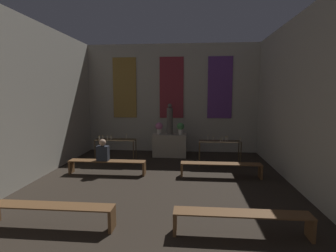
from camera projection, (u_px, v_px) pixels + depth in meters
name	position (u px, v px, depth m)	size (l,w,h in m)	color
wall_back	(172.00, 98.00, 11.45)	(7.63, 0.16, 4.67)	#B2AD9E
altar	(170.00, 145.00, 10.69)	(1.34, 0.69, 0.91)	#ADA38E
statue	(170.00, 120.00, 10.56)	(0.24, 0.24, 1.24)	#5B5651
flower_vase_left	(159.00, 127.00, 10.64)	(0.30, 0.30, 0.47)	beige
flower_vase_right	(181.00, 128.00, 10.56)	(0.30, 0.30, 0.47)	beige
candle_rack_left	(115.00, 142.00, 9.52)	(1.46, 0.49, 1.07)	#473823
candle_rack_right	(220.00, 144.00, 9.19)	(1.46, 0.49, 1.08)	#473823
pew_second_left	(51.00, 210.00, 4.98)	(2.43, 0.36, 0.44)	brown
pew_second_right	(241.00, 218.00, 4.67)	(2.43, 0.36, 0.44)	brown
pew_back_left	(107.00, 164.00, 8.29)	(2.43, 0.36, 0.44)	brown
pew_back_right	(221.00, 167.00, 7.98)	(2.43, 0.36, 0.44)	brown
person_seated	(103.00, 151.00, 8.26)	(0.36, 0.24, 0.68)	#282D38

